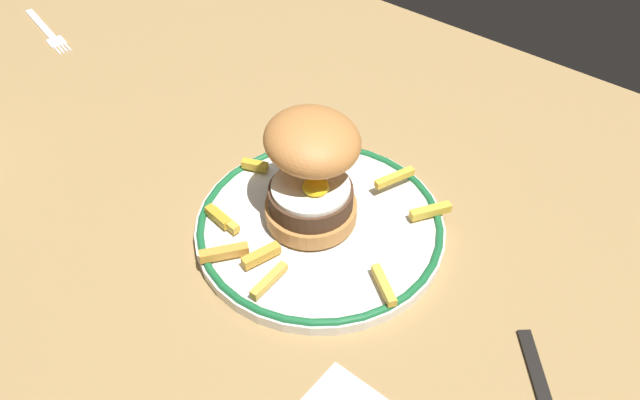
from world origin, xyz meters
The scene contains 5 objects.
ground_plane centered at (0.00, 0.00, -2.00)cm, with size 144.30×82.09×4.00cm, color olive.
dinner_plate centered at (2.23, -2.92, 0.84)cm, with size 25.33×25.33×1.60cm.
burger centered at (0.76, -1.98, 7.09)cm, with size 12.36×12.44×11.05cm.
fries_pile centered at (1.32, -4.97, 2.11)cm, with size 23.89×22.59×1.57cm.
fork centered at (-52.61, 4.00, 0.18)cm, with size 14.25×5.15×0.36cm.
Camera 1 is at (30.71, -39.82, 50.79)cm, focal length 37.74 mm.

